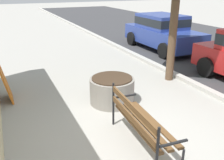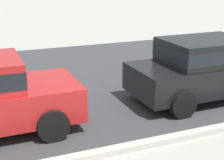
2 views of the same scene
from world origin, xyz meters
name	(u,v)px [view 1 (image 1 of 2)]	position (x,y,z in m)	size (l,w,h in m)	color
ground_plane	(135,137)	(0.00, 0.00, 0.00)	(80.00, 80.00, 0.00)	#9E9B93
park_bench	(140,120)	(0.27, -0.07, 0.54)	(1.83, 0.65, 0.95)	brown
concrete_planter	(112,90)	(-1.62, 0.24, 0.33)	(1.11, 1.11, 0.67)	gray
parked_car_blue	(162,31)	(-5.77, 4.64, 0.84)	(4.11, 1.94, 1.56)	navy
leaning_signboard	(6,84)	(-2.82, -2.15, 0.45)	(0.70, 0.04, 0.90)	#C6661E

